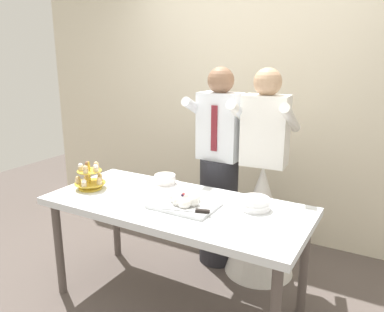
{
  "coord_description": "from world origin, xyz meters",
  "views": [
    {
      "loc": [
        1.29,
        -2.06,
        1.76
      ],
      "look_at": [
        0.05,
        0.15,
        1.07
      ],
      "focal_mm": 35.79,
      "sensor_mm": 36.0,
      "label": 1
    }
  ],
  "objects_px": {
    "dessert_table": "(175,213)",
    "person_bride": "(261,205)",
    "cupcake_stand": "(90,178)",
    "main_cake_tray": "(185,201)",
    "round_cake": "(165,180)",
    "person_groom": "(219,179)",
    "plate_stack": "(255,203)"
  },
  "relations": [
    {
      "from": "dessert_table",
      "to": "person_bride",
      "type": "height_order",
      "value": "person_bride"
    },
    {
      "from": "cupcake_stand",
      "to": "main_cake_tray",
      "type": "height_order",
      "value": "cupcake_stand"
    },
    {
      "from": "dessert_table",
      "to": "person_bride",
      "type": "distance_m",
      "value": 0.8
    },
    {
      "from": "dessert_table",
      "to": "person_bride",
      "type": "xyz_separation_m",
      "value": [
        0.38,
        0.69,
        -0.12
      ]
    },
    {
      "from": "cupcake_stand",
      "to": "round_cake",
      "type": "distance_m",
      "value": 0.56
    },
    {
      "from": "person_bride",
      "to": "cupcake_stand",
      "type": "bearing_deg",
      "value": -144.56
    },
    {
      "from": "dessert_table",
      "to": "person_groom",
      "type": "xyz_separation_m",
      "value": [
        0.0,
        0.69,
        0.05
      ]
    },
    {
      "from": "cupcake_stand",
      "to": "plate_stack",
      "type": "bearing_deg",
      "value": 11.09
    },
    {
      "from": "main_cake_tray",
      "to": "person_bride",
      "type": "distance_m",
      "value": 0.81
    },
    {
      "from": "round_cake",
      "to": "person_bride",
      "type": "height_order",
      "value": "person_bride"
    },
    {
      "from": "round_cake",
      "to": "person_groom",
      "type": "distance_m",
      "value": 0.49
    },
    {
      "from": "plate_stack",
      "to": "person_bride",
      "type": "relative_size",
      "value": 0.12
    },
    {
      "from": "plate_stack",
      "to": "person_bride",
      "type": "bearing_deg",
      "value": 103.88
    },
    {
      "from": "main_cake_tray",
      "to": "round_cake",
      "type": "xyz_separation_m",
      "value": [
        -0.36,
        0.31,
        -0.01
      ]
    },
    {
      "from": "main_cake_tray",
      "to": "plate_stack",
      "type": "distance_m",
      "value": 0.46
    },
    {
      "from": "dessert_table",
      "to": "round_cake",
      "type": "xyz_separation_m",
      "value": [
        -0.26,
        0.28,
        0.11
      ]
    },
    {
      "from": "cupcake_stand",
      "to": "plate_stack",
      "type": "xyz_separation_m",
      "value": [
        1.21,
        0.24,
        -0.05
      ]
    },
    {
      "from": "round_cake",
      "to": "person_bride",
      "type": "relative_size",
      "value": 0.14
    },
    {
      "from": "dessert_table",
      "to": "person_groom",
      "type": "height_order",
      "value": "person_groom"
    },
    {
      "from": "dessert_table",
      "to": "plate_stack",
      "type": "distance_m",
      "value": 0.54
    },
    {
      "from": "cupcake_stand",
      "to": "round_cake",
      "type": "xyz_separation_m",
      "value": [
        0.44,
        0.35,
        -0.05
      ]
    },
    {
      "from": "round_cake",
      "to": "person_groom",
      "type": "xyz_separation_m",
      "value": [
        0.26,
        0.41,
        -0.06
      ]
    },
    {
      "from": "person_bride",
      "to": "plate_stack",
      "type": "bearing_deg",
      "value": -76.12
    },
    {
      "from": "main_cake_tray",
      "to": "round_cake",
      "type": "height_order",
      "value": "main_cake_tray"
    },
    {
      "from": "cupcake_stand",
      "to": "person_bride",
      "type": "relative_size",
      "value": 0.14
    },
    {
      "from": "plate_stack",
      "to": "round_cake",
      "type": "distance_m",
      "value": 0.78
    },
    {
      "from": "dessert_table",
      "to": "person_bride",
      "type": "bearing_deg",
      "value": 61.46
    },
    {
      "from": "main_cake_tray",
      "to": "person_groom",
      "type": "bearing_deg",
      "value": 97.2
    },
    {
      "from": "cupcake_stand",
      "to": "dessert_table",
      "type": "bearing_deg",
      "value": 6.14
    },
    {
      "from": "cupcake_stand",
      "to": "person_bride",
      "type": "xyz_separation_m",
      "value": [
        1.08,
        0.77,
        -0.28
      ]
    },
    {
      "from": "person_groom",
      "to": "dessert_table",
      "type": "bearing_deg",
      "value": -90.06
    },
    {
      "from": "dessert_table",
      "to": "round_cake",
      "type": "bearing_deg",
      "value": 133.81
    }
  ]
}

